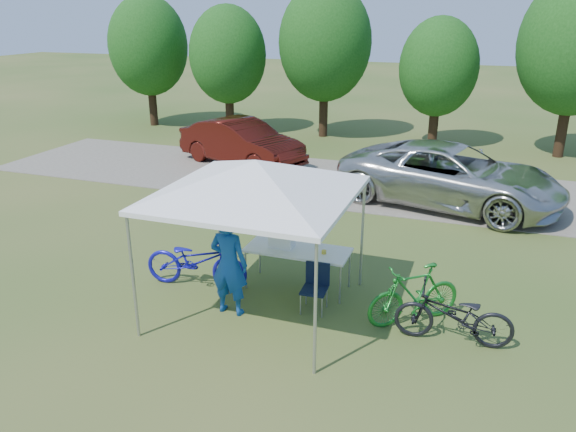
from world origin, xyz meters
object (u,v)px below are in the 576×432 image
cooler (282,238)px  bike_green (414,294)px  folding_table (298,251)px  folding_chair (316,283)px  bike_blue (196,261)px  minivan (451,176)px  cyclist (229,264)px  sedan (241,142)px  bike_dark (454,316)px

cooler → bike_green: size_ratio=0.27×
folding_table → cooler: size_ratio=4.17×
folding_chair → bike_blue: bearing=175.5°
folding_table → folding_chair: 0.90m
cooler → folding_chair: bearing=-36.6°
folding_table → cooler: 0.38m
minivan → cooler: bearing=169.2°
cyclist → sedan: cyclist is taller
bike_green → bike_blue: bearing=-129.2°
folding_chair → minivan: 6.84m
folding_chair → bike_dark: (2.37, -0.32, -0.01)m
cooler → sedan: (-4.40, 7.94, -0.19)m
bike_dark → sedan: (-7.65, 8.91, 0.30)m
folding_table → bike_green: (2.25, -0.54, -0.24)m
sedan → cyclist: bearing=-137.0°
folding_table → cyclist: cyclist is taller
bike_green → sedan: bearing=179.5°
cooler → bike_green: bearing=-11.9°
folding_table → bike_dark: (2.93, -0.97, -0.28)m
minivan → sedan: bearing=87.3°
cyclist → bike_blue: cyclist is taller
folding_table → folding_chair: size_ratio=2.30×
cyclist → bike_dark: bearing=-173.6°
bike_green → bike_dark: bearing=17.9°
folding_table → sedan: sedan is taller
bike_green → minivan: 6.49m
folding_table → cyclist: bearing=-122.3°
folding_table → bike_green: bearing=-13.5°
cooler → bike_green: (2.57, -0.54, -0.45)m
cyclist → sedan: bearing=-65.4°
bike_dark → minivan: minivan is taller
bike_blue → bike_dark: (4.77, -0.38, -0.04)m
cyclist → cooler: bearing=-109.3°
minivan → bike_blue: bearing=160.7°
sedan → cooler: bearing=-130.9°
folding_chair → minivan: minivan is taller
folding_table → bike_dark: bearing=-18.3°
folding_chair → cooler: bearing=140.3°
cooler → bike_green: 2.66m
minivan → bike_dark: bearing=-161.8°
minivan → folding_chair: bearing=178.2°
folding_chair → bike_blue: bike_blue is taller
folding_table → sedan: size_ratio=0.42×
cyclist → minivan: 7.87m
bike_dark → folding_chair: bearing=-101.5°
cooler → minivan: minivan is taller
folding_table → minivan: bearing=68.7°
cyclist → bike_green: (3.06, 0.74, -0.40)m
folding_chair → sedan: bearing=118.5°
folding_chair → cyclist: bearing=-158.4°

